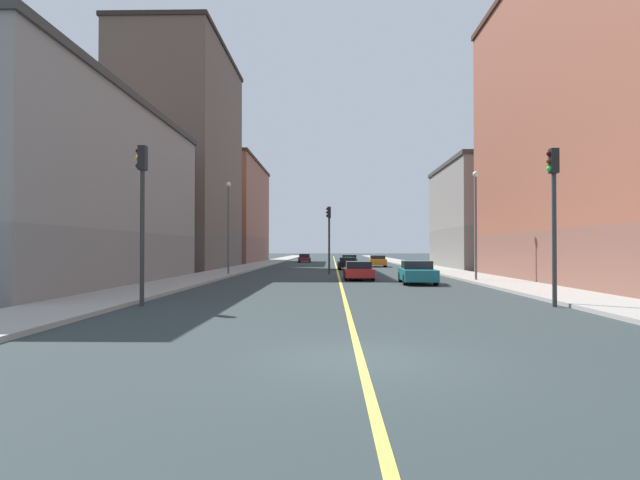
% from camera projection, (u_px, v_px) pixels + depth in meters
% --- Properties ---
extents(ground_plane, '(400.00, 400.00, 0.00)m').
position_uv_depth(ground_plane, '(360.00, 359.00, 9.96)').
color(ground_plane, '#2B3637').
rests_on(ground_plane, ground).
extents(sidewalk_left, '(3.46, 168.00, 0.15)m').
position_uv_depth(sidewalk_left, '(421.00, 266.00, 58.73)').
color(sidewalk_left, '#9E9B93').
rests_on(sidewalk_left, ground).
extents(sidewalk_right, '(3.46, 168.00, 0.15)m').
position_uv_depth(sidewalk_right, '(252.00, 266.00, 59.15)').
color(sidewalk_right, '#9E9B93').
rests_on(sidewalk_right, ground).
extents(lane_center_stripe, '(0.16, 154.00, 0.01)m').
position_uv_depth(lane_center_stripe, '(336.00, 267.00, 58.94)').
color(lane_center_stripe, '#E5D14C').
rests_on(lane_center_stripe, ground).
extents(building_left_near, '(9.58, 25.02, 19.92)m').
position_uv_depth(building_left_near, '(609.00, 116.00, 30.92)').
color(building_left_near, brown).
rests_on(building_left_near, ground).
extents(building_left_mid, '(9.58, 16.70, 11.02)m').
position_uv_depth(building_left_mid, '(488.00, 216.00, 54.71)').
color(building_left_mid, slate).
rests_on(building_left_mid, ground).
extents(building_right_corner, '(9.58, 23.71, 10.65)m').
position_uv_depth(building_right_corner, '(59.00, 192.00, 29.44)').
color(building_right_corner, slate).
rests_on(building_right_corner, ground).
extents(building_right_midblock, '(9.58, 18.50, 22.60)m').
position_uv_depth(building_right_midblock, '(182.00, 159.00, 53.63)').
color(building_right_midblock, brown).
rests_on(building_right_midblock, ground).
extents(building_right_distant, '(9.58, 24.42, 14.93)m').
position_uv_depth(building_right_distant, '(229.00, 213.00, 78.09)').
color(building_right_distant, brown).
rests_on(building_right_distant, ground).
extents(traffic_light_left_near, '(0.40, 0.32, 5.73)m').
position_uv_depth(traffic_light_left_near, '(554.00, 204.00, 18.76)').
color(traffic_light_left_near, '#2D2D2D').
rests_on(traffic_light_left_near, ground).
extents(traffic_light_right_near, '(0.40, 0.32, 5.89)m').
position_uv_depth(traffic_light_right_near, '(142.00, 202.00, 19.09)').
color(traffic_light_right_near, '#2D2D2D').
rests_on(traffic_light_right_near, ground).
extents(traffic_light_median_far, '(0.40, 0.32, 5.48)m').
position_uv_depth(traffic_light_median_far, '(329.00, 230.00, 42.08)').
color(traffic_light_median_far, '#2D2D2D').
rests_on(traffic_light_median_far, ground).
extents(street_lamp_left_near, '(0.36, 0.36, 6.80)m').
position_uv_depth(street_lamp_left_near, '(476.00, 213.00, 32.53)').
color(street_lamp_left_near, '#4C4C51').
rests_on(street_lamp_left_near, ground).
extents(street_lamp_right_near, '(0.36, 0.36, 7.10)m').
position_uv_depth(street_lamp_right_near, '(228.00, 218.00, 40.12)').
color(street_lamp_right_near, '#4C4C51').
rests_on(street_lamp_right_near, ground).
extents(car_teal, '(2.08, 4.49, 1.36)m').
position_uv_depth(car_teal, '(417.00, 273.00, 30.91)').
color(car_teal, '#196670').
rests_on(car_teal, ground).
extents(car_maroon, '(1.84, 4.09, 1.27)m').
position_uv_depth(car_maroon, '(305.00, 258.00, 77.76)').
color(car_maroon, maroon).
rests_on(car_maroon, ground).
extents(car_black, '(1.91, 4.22, 1.21)m').
position_uv_depth(car_black, '(347.00, 263.00, 51.69)').
color(car_black, black).
rests_on(car_black, ground).
extents(car_orange, '(2.03, 4.11, 1.29)m').
position_uv_depth(car_orange, '(378.00, 261.00, 58.93)').
color(car_orange, orange).
rests_on(car_orange, ground).
extents(car_green, '(2.03, 4.14, 1.35)m').
position_uv_depth(car_green, '(349.00, 261.00, 60.57)').
color(car_green, '#1E6B38').
rests_on(car_green, ground).
extents(car_red, '(1.94, 3.98, 1.23)m').
position_uv_depth(car_red, '(359.00, 271.00, 34.65)').
color(car_red, red).
rests_on(car_red, ground).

